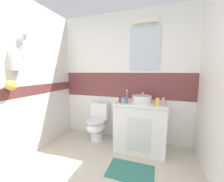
{
  "coord_description": "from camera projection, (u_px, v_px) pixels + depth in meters",
  "views": [
    {
      "loc": [
        0.65,
        -0.26,
        1.37
      ],
      "look_at": [
        -0.11,
        1.97,
        1.04
      ],
      "focal_mm": 22.01,
      "sensor_mm": 36.0,
      "label": 1
    }
  ],
  "objects": [
    {
      "name": "wall_back_tiled",
      "position": [
        125.0,
        77.0,
        2.76
      ],
      "size": [
        3.2,
        0.2,
        2.5
      ],
      "color": "white",
      "rests_on": "ground_plane"
    },
    {
      "name": "ground_plane",
      "position": [
        101.0,
        180.0,
        1.77
      ],
      "size": [
        3.2,
        3.48,
        0.04
      ],
      "primitive_type": "cube",
      "color": "beige"
    },
    {
      "name": "vanity_cabinet",
      "position": [
        140.0,
        125.0,
        2.45
      ],
      "size": [
        0.86,
        0.6,
        0.85
      ],
      "color": "white",
      "rests_on": "ground_plane"
    },
    {
      "name": "soap_dispenser",
      "position": [
        158.0,
        101.0,
        2.15
      ],
      "size": [
        0.07,
        0.07,
        0.15
      ],
      "color": "yellow",
      "rests_on": "vanity_cabinet"
    },
    {
      "name": "wall_left_shower_alcove",
      "position": [
        16.0,
        80.0,
        2.02
      ],
      "size": [
        0.26,
        3.48,
        2.5
      ],
      "color": "silver",
      "rests_on": "ground_plane"
    },
    {
      "name": "toilet",
      "position": [
        97.0,
        123.0,
        2.77
      ],
      "size": [
        0.37,
        0.5,
        0.75
      ],
      "color": "white",
      "rests_on": "ground_plane"
    },
    {
      "name": "bath_mat",
      "position": [
        130.0,
        171.0,
        1.9
      ],
      "size": [
        0.63,
        0.42,
        0.01
      ],
      "primitive_type": "cube",
      "color": "#337266",
      "rests_on": "ground_plane"
    },
    {
      "name": "sink_basin",
      "position": [
        142.0,
        98.0,
        2.38
      ],
      "size": [
        0.33,
        0.38,
        0.16
      ],
      "color": "white",
      "rests_on": "vanity_cabinet"
    },
    {
      "name": "toothpaste_tube_upright",
      "position": [
        163.0,
        101.0,
        2.11
      ],
      "size": [
        0.03,
        0.03,
        0.16
      ],
      "color": "pink",
      "rests_on": "vanity_cabinet"
    },
    {
      "name": "perfume_flask_small",
      "position": [
        120.0,
        100.0,
        2.32
      ],
      "size": [
        0.04,
        0.03,
        0.11
      ],
      "color": "#4C4C51",
      "rests_on": "vanity_cabinet"
    },
    {
      "name": "toothbrush_cup",
      "position": [
        126.0,
        100.0,
        2.29
      ],
      "size": [
        0.07,
        0.07,
        0.23
      ],
      "color": "#4C7299",
      "rests_on": "vanity_cabinet"
    }
  ]
}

